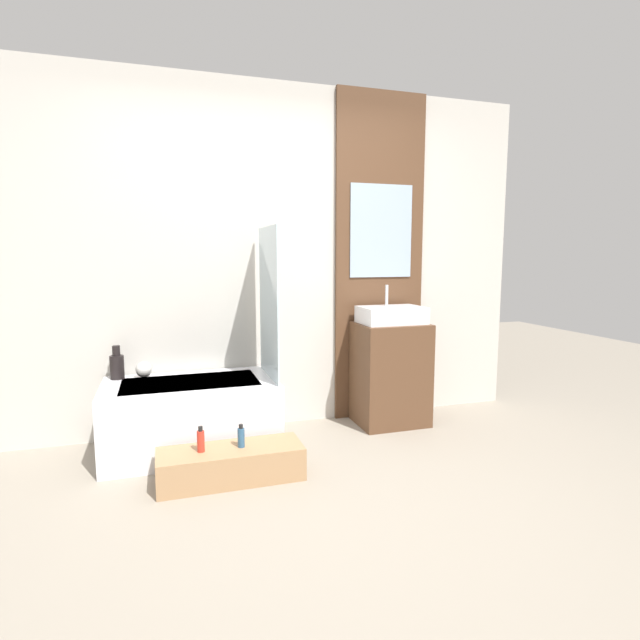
{
  "coord_description": "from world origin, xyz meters",
  "views": [
    {
      "loc": [
        -0.79,
        -2.19,
        1.34
      ],
      "look_at": [
        0.14,
        0.72,
        0.93
      ],
      "focal_mm": 28.0,
      "sensor_mm": 36.0,
      "label": 1
    }
  ],
  "objects_px": {
    "sink": "(391,315)",
    "vase_tall_dark": "(117,365)",
    "bathtub": "(192,416)",
    "wooden_step_bench": "(231,464)",
    "vase_round_light": "(144,369)",
    "bottle_soap_primary": "(201,440)",
    "bottle_soap_secondary": "(241,437)"
  },
  "relations": [
    {
      "from": "bottle_soap_primary",
      "to": "bathtub",
      "type": "bearing_deg",
      "value": 92.15
    },
    {
      "from": "bottle_soap_primary",
      "to": "bottle_soap_secondary",
      "type": "height_order",
      "value": "bottle_soap_primary"
    },
    {
      "from": "bathtub",
      "to": "vase_round_light",
      "type": "bearing_deg",
      "value": 143.19
    },
    {
      "from": "bathtub",
      "to": "wooden_step_bench",
      "type": "height_order",
      "value": "bathtub"
    },
    {
      "from": "bathtub",
      "to": "wooden_step_bench",
      "type": "distance_m",
      "value": 0.59
    },
    {
      "from": "vase_round_light",
      "to": "bottle_soap_secondary",
      "type": "height_order",
      "value": "vase_round_light"
    },
    {
      "from": "vase_round_light",
      "to": "bottle_soap_secondary",
      "type": "bearing_deg",
      "value": -54.08
    },
    {
      "from": "vase_round_light",
      "to": "wooden_step_bench",
      "type": "bearing_deg",
      "value": -57.32
    },
    {
      "from": "vase_round_light",
      "to": "bottle_soap_primary",
      "type": "xyz_separation_m",
      "value": [
        0.32,
        -0.77,
        -0.27
      ]
    },
    {
      "from": "bottle_soap_primary",
      "to": "bottle_soap_secondary",
      "type": "relative_size",
      "value": 1.09
    },
    {
      "from": "bathtub",
      "to": "bottle_soap_primary",
      "type": "distance_m",
      "value": 0.54
    },
    {
      "from": "bottle_soap_primary",
      "to": "bottle_soap_secondary",
      "type": "distance_m",
      "value": 0.23
    },
    {
      "from": "wooden_step_bench",
      "to": "bathtub",
      "type": "bearing_deg",
      "value": 109.37
    },
    {
      "from": "vase_round_light",
      "to": "bottle_soap_primary",
      "type": "relative_size",
      "value": 0.73
    },
    {
      "from": "sink",
      "to": "bottle_soap_primary",
      "type": "height_order",
      "value": "sink"
    },
    {
      "from": "wooden_step_bench",
      "to": "vase_round_light",
      "type": "bearing_deg",
      "value": 122.68
    },
    {
      "from": "wooden_step_bench",
      "to": "vase_tall_dark",
      "type": "relative_size",
      "value": 3.67
    },
    {
      "from": "vase_tall_dark",
      "to": "bottle_soap_secondary",
      "type": "height_order",
      "value": "vase_tall_dark"
    },
    {
      "from": "bottle_soap_primary",
      "to": "sink",
      "type": "bearing_deg",
      "value": 22.9
    },
    {
      "from": "sink",
      "to": "vase_tall_dark",
      "type": "bearing_deg",
      "value": 176.1
    },
    {
      "from": "bathtub",
      "to": "sink",
      "type": "relative_size",
      "value": 2.35
    },
    {
      "from": "wooden_step_bench",
      "to": "vase_round_light",
      "type": "distance_m",
      "value": 1.01
    },
    {
      "from": "sink",
      "to": "vase_tall_dark",
      "type": "relative_size",
      "value": 2.1
    },
    {
      "from": "vase_round_light",
      "to": "bottle_soap_secondary",
      "type": "xyz_separation_m",
      "value": [
        0.56,
        -0.77,
        -0.28
      ]
    },
    {
      "from": "wooden_step_bench",
      "to": "vase_round_light",
      "type": "height_order",
      "value": "vase_round_light"
    },
    {
      "from": "sink",
      "to": "vase_round_light",
      "type": "height_order",
      "value": "sink"
    },
    {
      "from": "bathtub",
      "to": "bottle_soap_secondary",
      "type": "xyz_separation_m",
      "value": [
        0.25,
        -0.54,
        0.02
      ]
    },
    {
      "from": "bathtub",
      "to": "vase_tall_dark",
      "type": "height_order",
      "value": "vase_tall_dark"
    },
    {
      "from": "vase_round_light",
      "to": "sink",
      "type": "bearing_deg",
      "value": -4.02
    },
    {
      "from": "bathtub",
      "to": "bottle_soap_secondary",
      "type": "bearing_deg",
      "value": -64.86
    },
    {
      "from": "wooden_step_bench",
      "to": "sink",
      "type": "distance_m",
      "value": 1.67
    },
    {
      "from": "vase_round_light",
      "to": "bottle_soap_secondary",
      "type": "relative_size",
      "value": 0.79
    }
  ]
}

